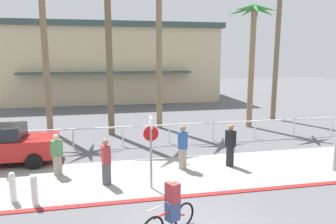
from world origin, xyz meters
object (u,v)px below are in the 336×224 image
car_red_1 (0,145)px  pedestrian_1 (183,149)px  palm_tree_6 (279,16)px  palm_tree_2 (43,10)px  cyclist_red_0 (171,208)px  palm_tree_4 (159,23)px  pedestrian_2 (106,164)px  bollard_0 (13,187)px  bollard_2 (34,190)px  palm_tree_5 (252,38)px  stop_sign_bike_lane (151,142)px  pedestrian_0 (230,147)px  pedestrian_3 (57,156)px  palm_tree_3 (107,12)px

car_red_1 → pedestrian_1: size_ratio=2.41×
palm_tree_6 → car_red_1: palm_tree_6 is taller
palm_tree_2 → cyclist_red_0: (4.80, -12.24, -6.41)m
palm_tree_4 → cyclist_red_0: palm_tree_4 is taller
car_red_1 → pedestrian_2: size_ratio=2.59×
pedestrian_2 → car_red_1: bearing=144.9°
palm_tree_2 → palm_tree_6: palm_tree_6 is taller
bollard_0 → bollard_2: same height
bollard_0 → pedestrian_1: bearing=16.6°
cyclist_red_0 → bollard_2: bearing=148.2°
palm_tree_5 → car_red_1: (-13.45, -4.52, -4.71)m
stop_sign_bike_lane → pedestrian_1: stop_sign_bike_lane is taller
bollard_2 → palm_tree_5: palm_tree_5 is taller
palm_tree_2 → pedestrian_2: size_ratio=5.55×
cyclist_red_0 → pedestrian_0: size_ratio=0.89×
pedestrian_0 → bollard_2: bearing=-164.2°
palm_tree_5 → palm_tree_6: size_ratio=0.78×
bollard_0 → palm_tree_4: bearing=55.6°
pedestrian_0 → palm_tree_2: bearing=136.6°
palm_tree_6 → cyclist_red_0: (-10.32, -13.08, -6.50)m
palm_tree_5 → pedestrian_0: bearing=-121.1°
palm_tree_2 → pedestrian_1: (6.25, -7.72, -6.25)m
pedestrian_2 → pedestrian_3: pedestrian_2 is taller
palm_tree_4 → pedestrian_1: bearing=-92.9°
cyclist_red_0 → pedestrian_3: pedestrian_3 is taller
palm_tree_3 → car_red_1: 8.77m
palm_tree_2 → palm_tree_5: size_ratio=1.23×
palm_tree_5 → stop_sign_bike_lane: bearing=-132.6°
palm_tree_4 → car_red_1: bearing=-145.1°
palm_tree_3 → cyclist_red_0: (1.25, -10.87, -6.21)m
bollard_2 → pedestrian_2: 2.51m
cyclist_red_0 → pedestrian_0: bearing=52.0°
palm_tree_6 → stop_sign_bike_lane: bearing=-135.5°
pedestrian_1 → stop_sign_bike_lane: bearing=-132.9°
stop_sign_bike_lane → pedestrian_3: 4.02m
pedestrian_3 → palm_tree_2: bearing=100.3°
palm_tree_4 → car_red_1: palm_tree_4 is taller
bollard_2 → palm_tree_5: 15.17m
bollard_0 → palm_tree_2: bearing=91.6°
palm_tree_3 → palm_tree_5: (8.75, 0.24, -1.32)m
palm_tree_6 → cyclist_red_0: palm_tree_6 is taller
bollard_2 → pedestrian_3: 2.53m
cyclist_red_0 → pedestrian_2: bearing=114.5°
bollard_0 → palm_tree_5: size_ratio=0.13×
car_red_1 → pedestrian_3: bearing=-34.7°
palm_tree_3 → pedestrian_3: bearing=-110.1°
palm_tree_5 → pedestrian_1: (-6.04, -6.59, -4.73)m
palm_tree_4 → pedestrian_0: 9.59m
palm_tree_6 → pedestrian_3: size_ratio=5.95×
car_red_1 → cyclist_red_0: size_ratio=2.75×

